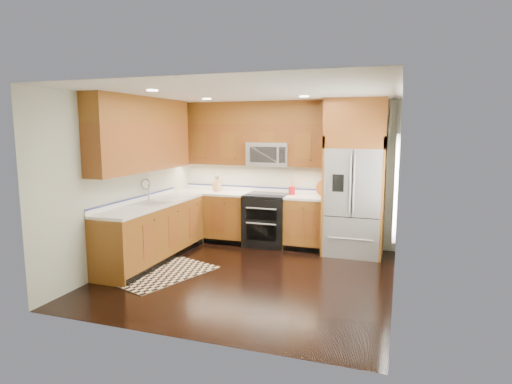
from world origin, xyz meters
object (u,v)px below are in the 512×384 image
(refrigerator, at_px, (355,178))
(utensil_crock, at_px, (292,189))
(knife_block, at_px, (217,185))
(rug, at_px, (164,274))
(range, at_px, (267,220))

(refrigerator, height_order, utensil_crock, refrigerator)
(knife_block, xyz_separation_m, utensil_crock, (1.47, -0.01, -0.00))
(rug, bearing_deg, refrigerator, 57.66)
(rug, bearing_deg, knife_block, 111.49)
(refrigerator, height_order, knife_block, refrigerator)
(refrigerator, bearing_deg, knife_block, 176.60)
(range, bearing_deg, rug, -115.33)
(range, distance_m, rug, 2.27)
(range, height_order, knife_block, knife_block)
(range, height_order, utensil_crock, utensil_crock)
(range, distance_m, refrigerator, 1.76)
(range, bearing_deg, knife_block, 173.59)
(rug, distance_m, knife_block, 2.37)
(utensil_crock, bearing_deg, refrigerator, -7.12)
(refrigerator, distance_m, utensil_crock, 1.15)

